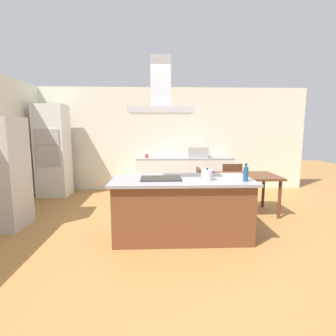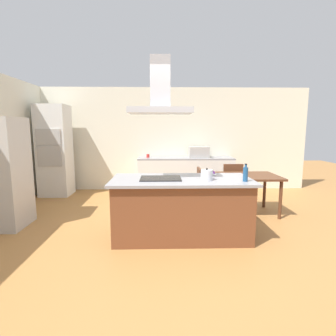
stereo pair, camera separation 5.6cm
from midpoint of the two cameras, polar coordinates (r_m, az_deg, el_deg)
ground at (r=5.60m, az=1.23°, el=-8.48°), size 16.00×16.00×0.00m
wall_back at (r=7.10m, az=0.39°, el=6.22°), size 7.20×0.10×2.70m
kitchen_island at (r=4.03m, az=2.57°, el=-8.54°), size 2.08×0.98×0.90m
cooktop at (r=3.91m, az=-1.94°, el=-2.24°), size 0.60×0.44×0.01m
tea_kettle at (r=3.83m, az=8.07°, el=-1.48°), size 0.22×0.17×0.18m
olive_oil_bottle at (r=3.86m, az=16.07°, el=-1.20°), size 0.07×0.07×0.25m
mixing_bowl at (r=4.20m, az=8.60°, el=-0.99°), size 0.18×0.18×0.10m
back_counter at (r=6.86m, az=3.29°, el=-1.45°), size 2.44×0.62×0.90m
countertop_microwave at (r=6.82m, az=6.15°, el=3.46°), size 0.50×0.38×0.28m
coffee_mug_red at (r=6.77m, az=-4.89°, el=2.63°), size 0.08×0.08×0.09m
wall_oven_stack at (r=7.00m, az=-23.86°, el=3.41°), size 0.70×0.66×2.20m
dining_table at (r=5.28m, az=15.08°, el=-2.36°), size 1.40×0.90×0.75m
chair_facing_back_wall at (r=5.93m, az=13.12°, el=-2.66°), size 0.42×0.42×0.89m
chair_at_left_end at (r=5.11m, az=5.14°, el=-4.26°), size 0.42×0.42×0.89m
range_hood at (r=3.87m, az=-2.03°, el=15.43°), size 0.90×0.55×0.78m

